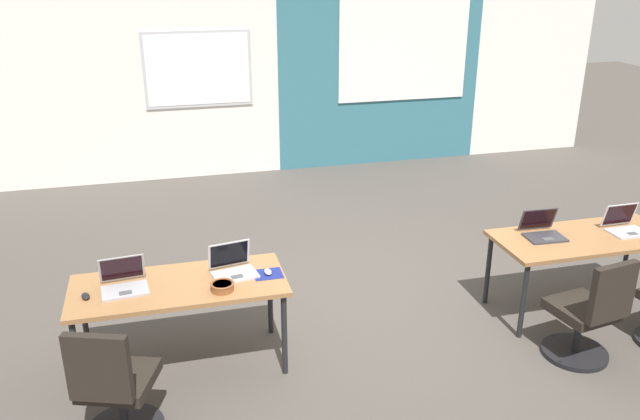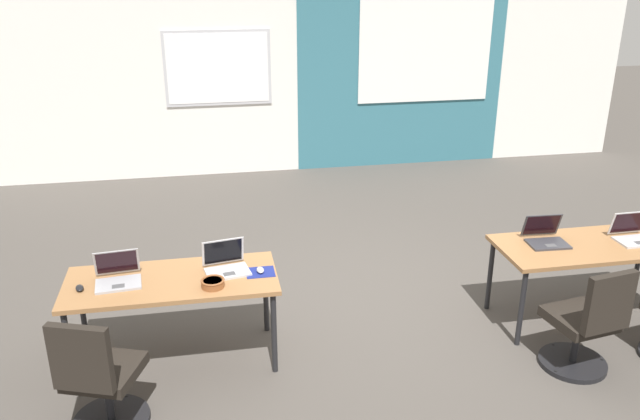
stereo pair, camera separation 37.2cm
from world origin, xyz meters
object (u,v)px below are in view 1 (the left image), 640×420
at_px(laptop_near_left_end, 124,283).
at_px(laptop_near_left_inner, 233,268).
at_px(desk_near_right, 584,242).
at_px(chair_near_right_inner, 588,318).
at_px(laptop_near_right_inner, 542,231).
at_px(snack_bowl, 222,286).
at_px(mouse_near_left_end, 85,296).
at_px(laptop_near_right_end, 625,226).
at_px(desk_near_left, 179,291).
at_px(chair_near_left_end, 116,393).
at_px(mouse_near_left_inner, 268,272).

height_order(laptop_near_left_end, laptop_near_left_inner, laptop_near_left_inner).
distance_m(desk_near_right, chair_near_right_inner, 0.89).
xyz_separation_m(laptop_near_right_inner, snack_bowl, (-2.82, -0.29, -0.01)).
bearing_deg(desk_near_right, mouse_near_left_end, -179.19).
height_order(laptop_near_left_inner, laptop_near_right_end, laptop_near_left_inner).
bearing_deg(laptop_near_right_inner, desk_near_right, -12.11).
distance_m(desk_near_left, mouse_near_left_end, 0.66).
bearing_deg(laptop_near_right_end, desk_near_right, -179.62).
relative_size(laptop_near_right_inner, chair_near_right_inner, 0.37).
height_order(chair_near_right_inner, mouse_near_left_end, chair_near_right_inner).
relative_size(desk_near_right, laptop_near_right_inner, 4.65).
height_order(chair_near_left_end, mouse_near_left_inner, chair_near_left_end).
bearing_deg(chair_near_right_inner, mouse_near_left_end, -19.50).
bearing_deg(desk_near_left, snack_bowl, -31.40).
bearing_deg(snack_bowl, laptop_near_left_inner, 66.21).
xyz_separation_m(desk_near_left, laptop_near_left_inner, (0.42, 0.06, 0.11)).
height_order(mouse_near_left_end, mouse_near_left_inner, mouse_near_left_inner).
distance_m(laptop_near_right_inner, laptop_near_left_end, 3.52).
bearing_deg(desk_near_right, laptop_near_left_end, 179.72).
distance_m(laptop_near_right_inner, chair_near_right_inner, 0.91).
relative_size(laptop_near_right_inner, laptop_near_left_end, 0.96).
relative_size(chair_near_left_end, mouse_near_left_inner, 8.89).
height_order(desk_near_left, mouse_near_left_end, mouse_near_left_end).
distance_m(desk_near_right, laptop_near_left_end, 3.89).
bearing_deg(laptop_near_right_inner, laptop_near_right_end, -3.85).
xyz_separation_m(laptop_near_left_end, mouse_near_left_inner, (1.07, -0.04, -0.03)).
bearing_deg(laptop_near_left_inner, mouse_near_left_inner, -27.71).
bearing_deg(chair_near_right_inner, mouse_near_left_inner, -25.79).
height_order(laptop_near_left_end, mouse_near_left_end, laptop_near_left_end).
bearing_deg(laptop_near_right_end, mouse_near_left_end, 179.88).
relative_size(laptop_near_left_inner, mouse_near_left_inner, 3.61).
xyz_separation_m(desk_near_left, laptop_near_left_end, (-0.39, 0.02, 0.11)).
height_order(desk_near_right, laptop_near_right_inner, laptop_near_right_inner).
distance_m(chair_near_right_inner, mouse_near_left_inner, 2.52).
height_order(laptop_near_right_inner, laptop_near_right_end, laptop_near_right_end).
xyz_separation_m(laptop_near_right_inner, chair_near_right_inner, (-0.06, -0.82, -0.39)).
distance_m(laptop_near_left_end, laptop_near_left_inner, 0.81).
height_order(mouse_near_left_end, laptop_near_left_inner, laptop_near_left_inner).
height_order(desk_near_right, laptop_near_left_inner, laptop_near_left_inner).
bearing_deg(desk_near_left, laptop_near_left_inner, 8.61).
height_order(chair_near_right_inner, laptop_near_left_end, laptop_near_left_end).
bearing_deg(chair_near_left_end, desk_near_left, -101.99).
xyz_separation_m(laptop_near_left_inner, mouse_near_left_inner, (0.26, -0.08, -0.03)).
bearing_deg(laptop_near_left_inner, laptop_near_right_end, -11.06).
height_order(desk_near_right, chair_near_left_end, chair_near_left_end).
bearing_deg(desk_near_left, laptop_near_right_inner, 1.79).
relative_size(desk_near_left, laptop_near_left_end, 4.47).
bearing_deg(laptop_near_left_end, desk_near_right, -5.89).
bearing_deg(laptop_near_right_inner, chair_near_right_inner, -91.72).
bearing_deg(chair_near_left_end, mouse_near_left_inner, -127.46).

